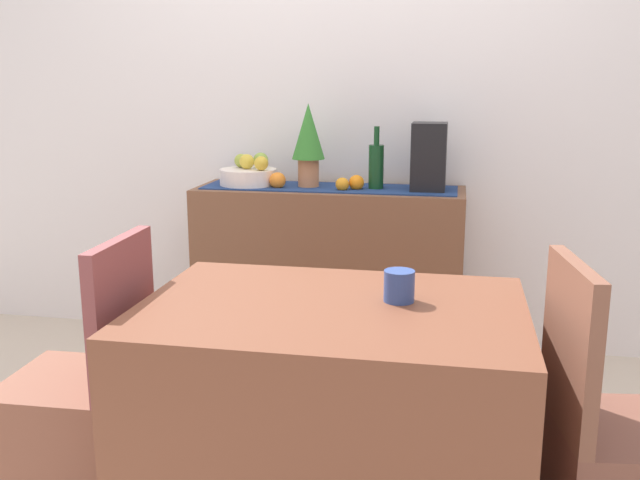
# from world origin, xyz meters

# --- Properties ---
(ground_plane) EXTENTS (6.40, 6.40, 0.02)m
(ground_plane) POSITION_xyz_m (0.00, 0.00, -0.01)
(ground_plane) COLOR beige
(ground_plane) RESTS_ON ground
(room_wall_rear) EXTENTS (6.40, 0.06, 2.70)m
(room_wall_rear) POSITION_xyz_m (0.00, 1.18, 1.35)
(room_wall_rear) COLOR white
(room_wall_rear) RESTS_ON ground
(sideboard_console) EXTENTS (1.29, 0.42, 0.84)m
(sideboard_console) POSITION_xyz_m (-0.02, 0.92, 0.42)
(sideboard_console) COLOR brown
(sideboard_console) RESTS_ON ground
(table_runner) EXTENTS (1.21, 0.32, 0.01)m
(table_runner) POSITION_xyz_m (-0.02, 0.92, 0.85)
(table_runner) COLOR navy
(table_runner) RESTS_ON sideboard_console
(fruit_bowl) EXTENTS (0.28, 0.28, 0.08)m
(fruit_bowl) POSITION_xyz_m (-0.43, 0.92, 0.89)
(fruit_bowl) COLOR white
(fruit_bowl) RESTS_ON table_runner
(apple_rear) EXTENTS (0.07, 0.07, 0.07)m
(apple_rear) POSITION_xyz_m (-0.43, 0.91, 0.96)
(apple_rear) COLOR gold
(apple_rear) RESTS_ON fruit_bowl
(apple_upper) EXTENTS (0.07, 0.07, 0.07)m
(apple_upper) POSITION_xyz_m (-0.48, 0.97, 0.96)
(apple_upper) COLOR #95A73B
(apple_upper) RESTS_ON fruit_bowl
(apple_center) EXTENTS (0.07, 0.07, 0.07)m
(apple_center) POSITION_xyz_m (-0.38, 0.98, 0.97)
(apple_center) COLOR #8BAC43
(apple_center) RESTS_ON fruit_bowl
(apple_left) EXTENTS (0.07, 0.07, 0.07)m
(apple_left) POSITION_xyz_m (-0.35, 0.87, 0.96)
(apple_left) COLOR gold
(apple_left) RESTS_ON fruit_bowl
(wine_bottle) EXTENTS (0.07, 0.07, 0.30)m
(wine_bottle) POSITION_xyz_m (0.20, 0.92, 0.96)
(wine_bottle) COLOR #133F1E
(wine_bottle) RESTS_ON sideboard_console
(coffee_maker) EXTENTS (0.16, 0.18, 0.32)m
(coffee_maker) POSITION_xyz_m (0.45, 0.92, 1.00)
(coffee_maker) COLOR black
(coffee_maker) RESTS_ON sideboard_console
(potted_plant) EXTENTS (0.16, 0.16, 0.40)m
(potted_plant) POSITION_xyz_m (-0.13, 0.92, 1.08)
(potted_plant) COLOR #B8754E
(potted_plant) RESTS_ON sideboard_console
(orange_loose_near_bowl) EXTENTS (0.08, 0.08, 0.08)m
(orange_loose_near_bowl) POSITION_xyz_m (-0.27, 0.86, 0.88)
(orange_loose_near_bowl) COLOR orange
(orange_loose_near_bowl) RESTS_ON sideboard_console
(orange_loose_far) EXTENTS (0.06, 0.06, 0.06)m
(orange_loose_far) POSITION_xyz_m (0.05, 0.84, 0.88)
(orange_loose_far) COLOR orange
(orange_loose_far) RESTS_ON sideboard_console
(orange_loose_mid) EXTENTS (0.07, 0.07, 0.07)m
(orange_loose_mid) POSITION_xyz_m (0.11, 0.88, 0.88)
(orange_loose_mid) COLOR orange
(orange_loose_mid) RESTS_ON sideboard_console
(dining_table) EXTENTS (1.08, 0.76, 0.74)m
(dining_table) POSITION_xyz_m (0.25, -0.54, 0.37)
(dining_table) COLOR brown
(dining_table) RESTS_ON ground
(coffee_cup) EXTENTS (0.09, 0.09, 0.09)m
(coffee_cup) POSITION_xyz_m (0.43, -0.47, 0.79)
(coffee_cup) COLOR #304A8F
(coffee_cup) RESTS_ON dining_table
(chair_near_window) EXTENTS (0.41, 0.41, 0.90)m
(chair_near_window) POSITION_xyz_m (-0.56, -0.54, 0.27)
(chair_near_window) COLOR brown
(chair_near_window) RESTS_ON ground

